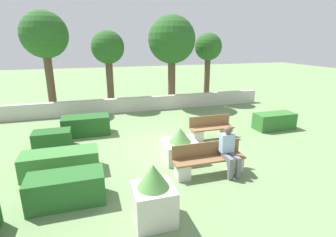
% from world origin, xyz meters
% --- Properties ---
extents(ground_plane, '(60.00, 60.00, 0.00)m').
position_xyz_m(ground_plane, '(0.00, 0.00, 0.00)').
color(ground_plane, '#6B8956').
extents(perimeter_wall, '(14.14, 0.30, 0.74)m').
position_xyz_m(perimeter_wall, '(0.00, 5.24, 0.37)').
color(perimeter_wall, beige).
rests_on(perimeter_wall, ground_plane).
extents(bench_front, '(2.07, 0.49, 0.88)m').
position_xyz_m(bench_front, '(0.55, -2.17, 0.35)').
color(bench_front, brown).
rests_on(bench_front, ground_plane).
extents(bench_left_side, '(1.67, 0.48, 0.88)m').
position_xyz_m(bench_left_side, '(1.83, 0.27, 0.33)').
color(bench_left_side, brown).
rests_on(bench_left_side, ground_plane).
extents(person_seated_man, '(0.38, 0.63, 1.37)m').
position_xyz_m(person_seated_man, '(1.07, -2.31, 0.77)').
color(person_seated_man, slate).
rests_on(person_seated_man, ground_plane).
extents(hedge_block_near_left, '(2.07, 0.80, 0.65)m').
position_xyz_m(hedge_block_near_left, '(-3.44, -0.90, 0.32)').
color(hedge_block_near_left, '#3D7A38').
rests_on(hedge_block_near_left, ground_plane).
extents(hedge_block_near_right, '(1.24, 0.73, 0.62)m').
position_xyz_m(hedge_block_near_right, '(-3.87, 1.13, 0.31)').
color(hedge_block_near_right, '#235623').
rests_on(hedge_block_near_right, ground_plane).
extents(hedge_block_mid_left, '(1.70, 0.78, 0.72)m').
position_xyz_m(hedge_block_mid_left, '(-3.19, -2.48, 0.36)').
color(hedge_block_mid_left, '#286028').
rests_on(hedge_block_mid_left, ground_plane).
extents(hedge_block_mid_right, '(1.81, 0.88, 0.75)m').
position_xyz_m(hedge_block_mid_right, '(-2.73, 2.22, 0.38)').
color(hedge_block_mid_right, '#235623').
rests_on(hedge_block_mid_right, ground_plane).
extents(hedge_block_far_left, '(1.70, 0.74, 0.68)m').
position_xyz_m(hedge_block_far_left, '(4.92, 0.59, 0.34)').
color(hedge_block_far_left, '#33702D').
rests_on(hedge_block_far_left, ground_plane).
extents(planter_corner_left, '(0.83, 0.83, 1.29)m').
position_xyz_m(planter_corner_left, '(-1.43, -3.69, 0.58)').
color(planter_corner_left, beige).
rests_on(planter_corner_left, ground_plane).
extents(planter_corner_right, '(1.07, 1.07, 1.04)m').
position_xyz_m(planter_corner_right, '(0.09, -1.02, 0.43)').
color(planter_corner_right, beige).
rests_on(planter_corner_right, ground_plane).
extents(tree_leftmost, '(2.28, 2.28, 5.05)m').
position_xyz_m(tree_leftmost, '(-4.36, 6.39, 3.81)').
color(tree_leftmost, brown).
rests_on(tree_leftmost, ground_plane).
extents(tree_center_left, '(1.74, 1.74, 4.16)m').
position_xyz_m(tree_center_left, '(-1.36, 6.36, 3.16)').
color(tree_center_left, brown).
rests_on(tree_center_left, ground_plane).
extents(tree_center_right, '(2.57, 2.57, 4.96)m').
position_xyz_m(tree_center_right, '(2.02, 5.82, 3.61)').
color(tree_center_right, brown).
rests_on(tree_center_right, ground_plane).
extents(tree_rightmost, '(1.57, 1.57, 4.07)m').
position_xyz_m(tree_rightmost, '(4.33, 6.09, 3.14)').
color(tree_rightmost, brown).
rests_on(tree_rightmost, ground_plane).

